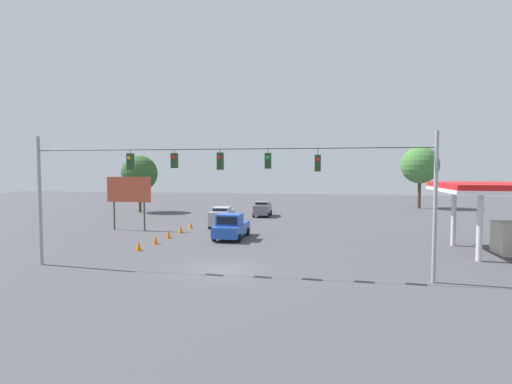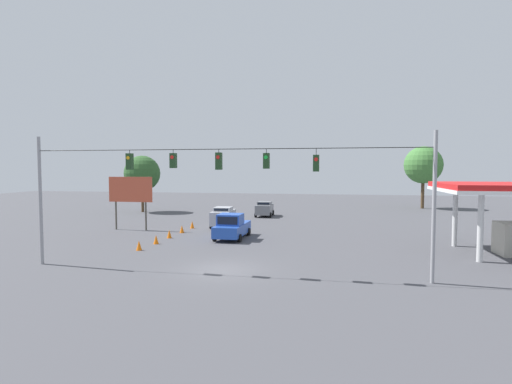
# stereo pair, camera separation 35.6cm
# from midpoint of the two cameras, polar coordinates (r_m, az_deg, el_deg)

# --- Properties ---
(ground_plane) EXTENTS (140.00, 140.00, 0.00)m
(ground_plane) POSITION_cam_midpoint_polar(r_m,az_deg,el_deg) (23.57, -5.07, -11.03)
(ground_plane) COLOR #47474C
(overhead_signal_span) EXTENTS (22.71, 0.38, 7.77)m
(overhead_signal_span) POSITION_cam_midpoint_polar(r_m,az_deg,el_deg) (22.22, -5.64, 1.20)
(overhead_signal_span) COLOR #939399
(overhead_signal_span) RESTS_ON ground_plane
(sedan_silver_withflow_far) EXTENTS (2.12, 4.10, 2.01)m
(sedan_silver_withflow_far) POSITION_cam_midpoint_polar(r_m,az_deg,el_deg) (40.11, -5.15, -3.54)
(sedan_silver_withflow_far) COLOR #A8AAB2
(sedan_silver_withflow_far) RESTS_ON ground_plane
(pickup_truck_blue_withflow_mid) EXTENTS (2.39, 5.11, 2.12)m
(pickup_truck_blue_withflow_mid) POSITION_cam_midpoint_polar(r_m,az_deg,el_deg) (33.55, -3.86, -5.00)
(pickup_truck_blue_withflow_mid) COLOR #234CB2
(pickup_truck_blue_withflow_mid) RESTS_ON ground_plane
(sedan_grey_withflow_deep) EXTENTS (2.03, 3.88, 1.82)m
(sedan_grey_withflow_deep) POSITION_cam_midpoint_polar(r_m,az_deg,el_deg) (48.95, 0.73, -2.39)
(sedan_grey_withflow_deep) COLOR slate
(sedan_grey_withflow_deep) RESTS_ON ground_plane
(traffic_cone_nearest) EXTENTS (0.41, 0.41, 0.71)m
(traffic_cone_nearest) POSITION_cam_midpoint_polar(r_m,az_deg,el_deg) (29.96, -16.74, -7.36)
(traffic_cone_nearest) COLOR orange
(traffic_cone_nearest) RESTS_ON ground_plane
(traffic_cone_second) EXTENTS (0.41, 0.41, 0.71)m
(traffic_cone_second) POSITION_cam_midpoint_polar(r_m,az_deg,el_deg) (32.09, -14.48, -6.61)
(traffic_cone_second) COLOR orange
(traffic_cone_second) RESTS_ON ground_plane
(traffic_cone_third) EXTENTS (0.41, 0.41, 0.71)m
(traffic_cone_third) POSITION_cam_midpoint_polar(r_m,az_deg,el_deg) (34.52, -12.70, -5.89)
(traffic_cone_third) COLOR orange
(traffic_cone_third) RESTS_ON ground_plane
(traffic_cone_fourth) EXTENTS (0.41, 0.41, 0.71)m
(traffic_cone_fourth) POSITION_cam_midpoint_polar(r_m,az_deg,el_deg) (37.10, -10.97, -5.22)
(traffic_cone_fourth) COLOR orange
(traffic_cone_fourth) RESTS_ON ground_plane
(traffic_cone_fifth) EXTENTS (0.41, 0.41, 0.71)m
(traffic_cone_fifth) POSITION_cam_midpoint_polar(r_m,az_deg,el_deg) (39.69, -9.55, -4.65)
(traffic_cone_fifth) COLOR orange
(traffic_cone_fifth) RESTS_ON ground_plane
(roadside_billboard) EXTENTS (4.39, 0.16, 5.07)m
(roadside_billboard) POSITION_cam_midpoint_polar(r_m,az_deg,el_deg) (39.68, -17.96, -0.01)
(roadside_billboard) COLOR #4C473D
(roadside_billboard) RESTS_ON ground_plane
(tree_horizon_left) EXTENTS (4.78, 4.78, 7.60)m
(tree_horizon_left) POSITION_cam_midpoint_polar(r_m,az_deg,el_deg) (55.74, -16.48, 2.55)
(tree_horizon_left) COLOR #4C3823
(tree_horizon_left) RESTS_ON ground_plane
(tree_horizon_right) EXTENTS (5.45, 5.45, 9.12)m
(tree_horizon_right) POSITION_cam_midpoint_polar(r_m,az_deg,el_deg) (63.39, 22.23, 3.58)
(tree_horizon_right) COLOR #4C3823
(tree_horizon_right) RESTS_ON ground_plane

